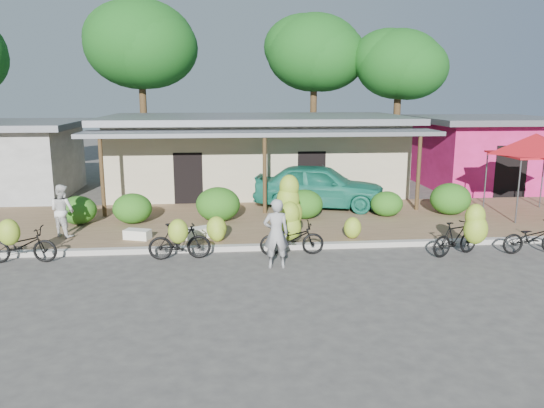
{
  "coord_description": "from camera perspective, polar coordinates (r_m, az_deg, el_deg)",
  "views": [
    {
      "loc": [
        -1.48,
        -12.34,
        4.38
      ],
      "look_at": [
        -0.08,
        2.55,
        1.2
      ],
      "focal_mm": 35.0,
      "sensor_mm": 36.0,
      "label": 1
    }
  ],
  "objects": [
    {
      "name": "loose_banana_b",
      "position": [
        15.41,
        -5.92,
        -3.0
      ],
      "size": [
        0.46,
        0.39,
        0.57
      ],
      "primitive_type": "ellipsoid",
      "color": "#97B92E",
      "rests_on": "sidewalk"
    },
    {
      "name": "bike_right",
      "position": [
        15.03,
        19.84,
        -2.99
      ],
      "size": [
        1.65,
        1.37,
        1.55
      ],
      "rotation": [
        0.0,
        0.0,
        1.95
      ],
      "color": "black",
      "rests_on": "ground"
    },
    {
      "name": "vendor",
      "position": [
        13.31,
        0.44,
        -3.19
      ],
      "size": [
        0.66,
        0.44,
        1.78
      ],
      "primitive_type": "imported",
      "rotation": [
        0.0,
        0.0,
        3.16
      ],
      "color": "gray",
      "rests_on": "ground"
    },
    {
      "name": "sack_near",
      "position": [
        15.9,
        -7.95,
        -3.09
      ],
      "size": [
        0.94,
        0.77,
        0.3
      ],
      "primitive_type": "cube",
      "rotation": [
        0.0,
        0.0,
        0.52
      ],
      "color": "white",
      "rests_on": "sidewalk"
    },
    {
      "name": "shop_pink",
      "position": [
        26.36,
        21.77,
        5.26
      ],
      "size": [
        6.0,
        6.0,
        3.25
      ],
      "color": "#D62076",
      "rests_on": "ground"
    },
    {
      "name": "bike_center",
      "position": [
        14.61,
        1.98,
        -2.05
      ],
      "size": [
        1.77,
        1.16,
        2.14
      ],
      "rotation": [
        0.0,
        0.0,
        1.59
      ],
      "color": "black",
      "rests_on": "ground"
    },
    {
      "name": "curb",
      "position": [
        15.04,
        0.49,
        -4.62
      ],
      "size": [
        60.0,
        0.25,
        0.15
      ],
      "primitive_type": "cube",
      "color": "#A8A399",
      "rests_on": "ground"
    },
    {
      "name": "bike_far_right",
      "position": [
        16.25,
        26.22,
        -3.27
      ],
      "size": [
        1.7,
        0.61,
        0.89
      ],
      "rotation": [
        0.0,
        0.0,
        1.58
      ],
      "color": "black",
      "rests_on": "ground"
    },
    {
      "name": "bystander",
      "position": [
        16.97,
        -21.63,
        -0.66
      ],
      "size": [
        0.97,
        0.92,
        1.58
      ],
      "primitive_type": "imported",
      "rotation": [
        0.0,
        0.0,
        2.58
      ],
      "color": "silver",
      "rests_on": "sidewalk"
    },
    {
      "name": "bike_far_left",
      "position": [
        15.17,
        -25.49,
        -3.86
      ],
      "size": [
        1.81,
        1.21,
        1.33
      ],
      "rotation": [
        0.0,
        0.0,
        1.54
      ],
      "color": "black",
      "rests_on": "ground"
    },
    {
      "name": "hedge_3",
      "position": [
        18.09,
        3.49,
        -0.02
      ],
      "size": [
        1.28,
        1.15,
        1.0
      ],
      "primitive_type": "ellipsoid",
      "color": "#125013",
      "rests_on": "sidewalk"
    },
    {
      "name": "sack_far",
      "position": [
        16.12,
        -14.27,
        -3.18
      ],
      "size": [
        0.83,
        0.6,
        0.28
      ],
      "primitive_type": "cube",
      "rotation": [
        0.0,
        0.0,
        -0.33
      ],
      "color": "white",
      "rests_on": "sidewalk"
    },
    {
      "name": "teal_van",
      "position": [
        19.81,
        5.12,
        1.96
      ],
      "size": [
        5.17,
        3.21,
        1.64
      ],
      "primitive_type": "imported",
      "rotation": [
        0.0,
        0.0,
        1.29
      ],
      "color": "#19735C",
      "rests_on": "sidewalk"
    },
    {
      "name": "red_canopy",
      "position": [
        20.43,
        26.46,
        5.79
      ],
      "size": [
        3.5,
        3.5,
        2.86
      ],
      "color": "#59595E",
      "rests_on": "sidewalk"
    },
    {
      "name": "bike_left",
      "position": [
        14.17,
        -9.93,
        -3.81
      ],
      "size": [
        1.67,
        1.13,
        1.26
      ],
      "rotation": [
        0.0,
        0.0,
        1.61
      ],
      "color": "black",
      "rests_on": "ground"
    },
    {
      "name": "loose_banana_a",
      "position": [
        15.48,
        -5.99,
        -2.64
      ],
      "size": [
        0.58,
        0.49,
        0.73
      ],
      "primitive_type": "ellipsoid",
      "color": "#97B92E",
      "rests_on": "sidewalk"
    },
    {
      "name": "hedge_4",
      "position": [
        18.83,
        12.23,
        0.02
      ],
      "size": [
        1.12,
        1.01,
        0.87
      ],
      "primitive_type": "ellipsoid",
      "color": "#125013",
      "rests_on": "sidewalk"
    },
    {
      "name": "shop_main",
      "position": [
        23.46,
        -1.75,
        5.5
      ],
      "size": [
        13.0,
        8.5,
        3.35
      ],
      "color": "#B9AE8C",
      "rests_on": "ground"
    },
    {
      "name": "tree_center_right",
      "position": [
        29.42,
        4.16,
        16.1
      ],
      "size": [
        5.21,
        5.1,
        8.43
      ],
      "color": "#4C361E",
      "rests_on": "ground"
    },
    {
      "name": "sidewalk",
      "position": [
        17.93,
        -0.49,
        -1.94
      ],
      "size": [
        60.0,
        6.0,
        0.12
      ],
      "primitive_type": "cube",
      "color": "#8F6E4D",
      "rests_on": "ground"
    },
    {
      "name": "tree_near_right",
      "position": [
        28.38,
        13.09,
        14.61
      ],
      "size": [
        4.53,
        4.35,
        7.5
      ],
      "color": "#4C361E",
      "rests_on": "ground"
    },
    {
      "name": "tree_far_center",
      "position": [
        28.86,
        -14.36,
        16.48
      ],
      "size": [
        5.66,
        5.57,
        8.94
      ],
      "color": "#4C361E",
      "rests_on": "ground"
    },
    {
      "name": "hedge_0",
      "position": [
        18.43,
        -20.13,
        -0.63
      ],
      "size": [
        1.19,
        1.07,
        0.93
      ],
      "primitive_type": "ellipsoid",
      "color": "#125013",
      "rests_on": "sidewalk"
    },
    {
      "name": "hedge_2",
      "position": [
        17.77,
        -5.83,
        -0.03
      ],
      "size": [
        1.47,
        1.33,
        1.15
      ],
      "primitive_type": "ellipsoid",
      "color": "#125013",
      "rests_on": "sidewalk"
    },
    {
      "name": "hedge_5",
      "position": [
        19.7,
        18.65,
        0.53
      ],
      "size": [
        1.42,
        1.28,
        1.11
      ],
      "primitive_type": "ellipsoid",
      "color": "#125013",
      "rests_on": "sidewalk"
    },
    {
      "name": "loose_banana_c",
      "position": [
        15.82,
        8.66,
        -2.55
      ],
      "size": [
        0.51,
        0.44,
        0.64
      ],
      "primitive_type": "ellipsoid",
      "color": "#97B92E",
      "rests_on": "sidewalk"
    },
    {
      "name": "ground",
      "position": [
        13.18,
        1.38,
        -7.42
      ],
      "size": [
        100.0,
        100.0,
        0.0
      ],
      "primitive_type": "plane",
      "color": "#44423F",
      "rests_on": "ground"
    },
    {
      "name": "hedge_1",
      "position": [
        18.0,
        -14.79,
        -0.46
      ],
      "size": [
        1.27,
        1.15,
        0.99
      ],
      "primitive_type": "ellipsoid",
      "color": "#125013",
      "rests_on": "sidewalk"
    }
  ]
}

